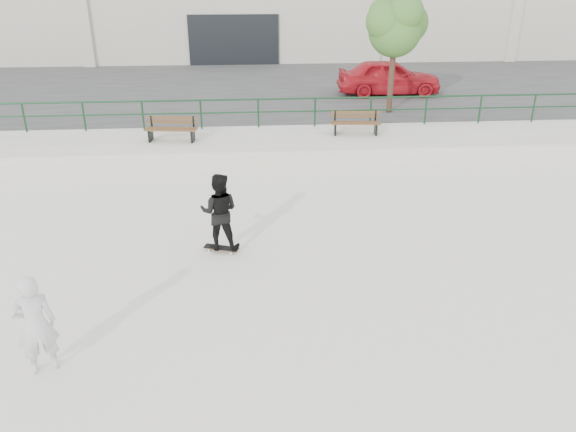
{
  "coord_description": "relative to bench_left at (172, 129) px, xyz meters",
  "views": [
    {
      "loc": [
        0.6,
        -8.62,
        5.92
      ],
      "look_at": [
        1.39,
        2.0,
        1.04
      ],
      "focal_mm": 35.0,
      "sensor_mm": 36.0,
      "label": 1
    }
  ],
  "objects": [
    {
      "name": "bench_left",
      "position": [
        0.0,
        0.0,
        0.0
      ],
      "size": [
        1.72,
        0.68,
        0.77
      ],
      "rotation": [
        0.0,
        0.0,
        -0.12
      ],
      "color": "#4E2B1A",
      "rests_on": "ledge"
    },
    {
      "name": "skateboard",
      "position": [
        1.81,
        -6.91,
        -0.81
      ],
      "size": [
        0.8,
        0.45,
        0.09
      ],
      "rotation": [
        0.0,
        0.0,
        -0.34
      ],
      "color": "black",
      "rests_on": "ground"
    },
    {
      "name": "bench_right",
      "position": [
        6.13,
        0.33,
        -0.0
      ],
      "size": [
        1.69,
        0.62,
        0.76
      ],
      "rotation": [
        0.0,
        0.0,
        -0.09
      ],
      "color": "#4E2B1A",
      "rests_on": "ledge"
    },
    {
      "name": "ledge",
      "position": [
        1.87,
        0.08,
        -0.63
      ],
      "size": [
        30.0,
        3.0,
        0.5
      ],
      "primitive_type": "cube",
      "color": "silver",
      "rests_on": "ground"
    },
    {
      "name": "standing_skater",
      "position": [
        1.81,
        -6.91,
        0.08
      ],
      "size": [
        0.92,
        0.76,
        1.73
      ],
      "primitive_type": "imported",
      "rotation": [
        0.0,
        0.0,
        3.02
      ],
      "color": "black",
      "rests_on": "skateboard"
    },
    {
      "name": "railing",
      "position": [
        1.87,
        1.38,
        0.36
      ],
      "size": [
        28.0,
        0.06,
        1.03
      ],
      "color": "#163D21",
      "rests_on": "ledge"
    },
    {
      "name": "parking_strip",
      "position": [
        1.87,
        8.58,
        -0.63
      ],
      "size": [
        60.0,
        14.0,
        0.5
      ],
      "primitive_type": "cube",
      "color": "#373737",
      "rests_on": "ground"
    },
    {
      "name": "tree",
      "position": [
        8.04,
        3.25,
        2.89
      ],
      "size": [
        2.45,
        2.18,
        4.36
      ],
      "color": "#4F3627",
      "rests_on": "parking_strip"
    },
    {
      "name": "ground",
      "position": [
        1.87,
        -9.42,
        -0.88
      ],
      "size": [
        120.0,
        120.0,
        0.0
      ],
      "primitive_type": "plane",
      "color": "silver",
      "rests_on": "ground"
    },
    {
      "name": "red_car",
      "position": [
        8.71,
        6.35,
        0.37
      ],
      "size": [
        4.49,
        1.92,
        1.51
      ],
      "primitive_type": "imported",
      "rotation": [
        0.0,
        0.0,
        1.54
      ],
      "color": "red",
      "rests_on": "parking_strip"
    },
    {
      "name": "seated_skater",
      "position": [
        -0.85,
        -10.7,
        -0.03
      ],
      "size": [
        0.73,
        0.62,
        1.7
      ],
      "primitive_type": "imported",
      "rotation": [
        0.0,
        0.0,
        3.56
      ],
      "color": "silver",
      "rests_on": "ground"
    }
  ]
}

